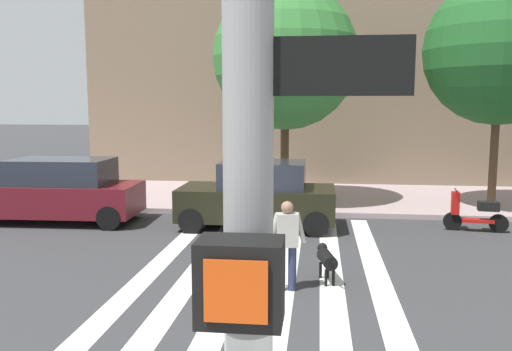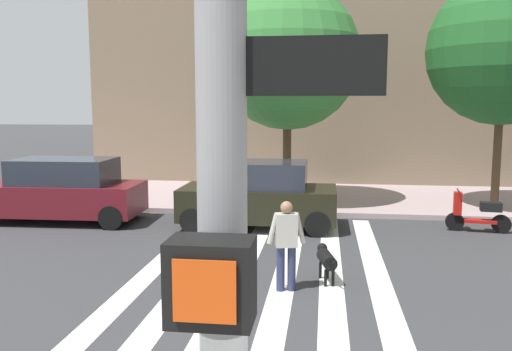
# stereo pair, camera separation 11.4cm
# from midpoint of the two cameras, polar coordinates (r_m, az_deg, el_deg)

# --- Properties ---
(ground_plane) EXTENTS (160.00, 160.00, 0.00)m
(ground_plane) POSITION_cam_midpoint_polar(r_m,az_deg,el_deg) (9.60, 5.07, -12.74)
(ground_plane) COLOR #353538
(sidewalk_far) EXTENTS (80.00, 6.00, 0.15)m
(sidewalk_far) POSITION_cam_midpoint_polar(r_m,az_deg,el_deg) (19.00, 5.95, -2.36)
(sidewalk_far) COLOR #A79091
(sidewalk_far) RESTS_ON ground_plane
(crosswalk_stripes) EXTENTS (4.95, 12.83, 0.01)m
(crosswalk_stripes) POSITION_cam_midpoint_polar(r_m,az_deg,el_deg) (9.67, -0.35, -12.55)
(crosswalk_stripes) COLOR silver
(crosswalk_stripes) RESTS_ON ground_plane
(traffic_light_pole) EXTENTS (0.74, 0.46, 5.80)m
(traffic_light_pole) POSITION_cam_midpoint_polar(r_m,az_deg,el_deg) (1.83, -2.69, 13.90)
(traffic_light_pole) COLOR gray
(traffic_light_pole) RESTS_ON sidewalk_near
(parked_car_near_curb) EXTENTS (4.74, 2.09, 1.82)m
(parked_car_near_curb) POSITION_cam_midpoint_polar(r_m,az_deg,el_deg) (16.22, -20.66, -1.57)
(parked_car_near_curb) COLOR #5C141C
(parked_car_near_curb) RESTS_ON ground_plane
(parked_car_behind_first) EXTENTS (4.21, 1.99, 1.82)m
(parked_car_behind_first) POSITION_cam_midpoint_polar(r_m,az_deg,el_deg) (14.51, 0.04, -2.18)
(parked_car_behind_first) COLOR black
(parked_car_behind_first) RESTS_ON ground_plane
(parked_scooter) EXTENTS (1.63, 0.54, 1.11)m
(parked_scooter) POSITION_cam_midpoint_polar(r_m,az_deg,el_deg) (15.25, 22.29, -3.79)
(parked_scooter) COLOR black
(parked_scooter) RESTS_ON ground_plane
(street_tree_nearest) EXTENTS (4.63, 4.63, 7.01)m
(street_tree_nearest) POSITION_cam_midpoint_polar(r_m,az_deg,el_deg) (17.34, 2.97, 12.53)
(street_tree_nearest) COLOR #4C3823
(street_tree_nearest) RESTS_ON sidewalk_far
(street_tree_middle) EXTENTS (4.47, 4.47, 7.05)m
(street_tree_middle) POSITION_cam_midpoint_polar(r_m,az_deg,el_deg) (17.79, 24.51, 12.12)
(street_tree_middle) COLOR #4C3823
(street_tree_middle) RESTS_ON sidewalk_far
(pedestrian_dog_walker) EXTENTS (0.71, 0.31, 1.64)m
(pedestrian_dog_walker) POSITION_cam_midpoint_polar(r_m,az_deg,el_deg) (9.57, 3.00, -6.97)
(pedestrian_dog_walker) COLOR #282D4C
(pedestrian_dog_walker) RESTS_ON ground_plane
(dog_on_leash) EXTENTS (0.40, 1.07, 0.65)m
(dog_on_leash) POSITION_cam_midpoint_polar(r_m,az_deg,el_deg) (10.27, 7.24, -8.81)
(dog_on_leash) COLOR black
(dog_on_leash) RESTS_ON ground_plane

